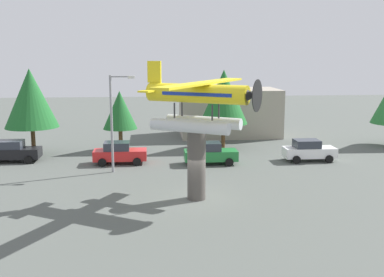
% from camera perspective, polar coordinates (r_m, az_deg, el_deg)
% --- Properties ---
extents(ground_plane, '(140.00, 140.00, 0.00)m').
position_cam_1_polar(ground_plane, '(27.83, 0.56, -7.54)').
color(ground_plane, '#515651').
extents(display_pedestal, '(1.10, 1.10, 4.22)m').
position_cam_1_polar(display_pedestal, '(27.25, 0.56, -3.31)').
color(display_pedestal, '#4C4742').
rests_on(display_pedestal, ground).
extents(floatplane_monument, '(7.05, 9.54, 4.00)m').
position_cam_1_polar(floatplane_monument, '(26.56, 0.84, 4.61)').
color(floatplane_monument, silver).
rests_on(floatplane_monument, display_pedestal).
extents(car_near_black, '(4.20, 2.02, 1.76)m').
position_cam_1_polar(car_near_black, '(39.84, -21.49, -1.48)').
color(car_near_black, black).
rests_on(car_near_black, ground).
extents(car_mid_red, '(4.20, 2.02, 1.76)m').
position_cam_1_polar(car_mid_red, '(36.92, -9.06, -1.77)').
color(car_mid_red, red).
rests_on(car_mid_red, ground).
extents(car_far_green, '(4.20, 2.02, 1.76)m').
position_cam_1_polar(car_far_green, '(36.32, 2.26, -1.85)').
color(car_far_green, '#237A38').
rests_on(car_far_green, ground).
extents(car_distant_white, '(4.20, 2.02, 1.76)m').
position_cam_1_polar(car_distant_white, '(38.61, 14.38, -1.44)').
color(car_distant_white, white).
rests_on(car_distant_white, ground).
extents(streetlight_primary, '(1.84, 0.28, 7.16)m').
position_cam_1_polar(streetlight_primary, '(33.72, -9.68, 2.79)').
color(streetlight_primary, gray).
rests_on(streetlight_primary, ground).
extents(storefront_building, '(10.44, 6.18, 5.02)m').
position_cam_1_polar(storefront_building, '(49.44, 4.67, 3.30)').
color(storefront_building, '#9E9384').
rests_on(storefront_building, ground).
extents(tree_west, '(4.52, 4.52, 7.49)m').
position_cam_1_polar(tree_west, '(41.26, -19.53, 4.77)').
color(tree_west, brown).
rests_on(tree_west, ground).
extents(tree_east, '(3.08, 3.08, 5.43)m').
position_cam_1_polar(tree_east, '(41.58, -9.01, 3.52)').
color(tree_east, brown).
rests_on(tree_east, ground).
extents(tree_center_back, '(4.43, 4.43, 7.29)m').
position_cam_1_polar(tree_center_back, '(42.00, 3.98, 5.22)').
color(tree_center_back, brown).
rests_on(tree_center_back, ground).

